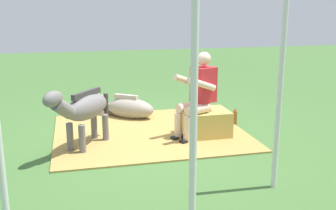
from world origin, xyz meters
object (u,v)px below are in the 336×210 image
at_px(hay_bale, 206,123).
at_px(tent_pole_mid, 194,117).
at_px(person_seated, 198,93).
at_px(pony_standing, 83,109).
at_px(pony_lying, 125,107).
at_px(soda_bottle, 235,117).
at_px(tent_pole_left, 280,88).

bearing_deg(hay_bale, tent_pole_mid, 68.81).
bearing_deg(person_seated, tent_pole_mid, 71.33).
relative_size(pony_standing, pony_lying, 0.92).
xyz_separation_m(pony_standing, soda_bottle, (-2.46, -0.53, -0.42)).
xyz_separation_m(pony_lying, tent_pole_mid, (-0.02, 3.96, 0.92)).
bearing_deg(tent_pole_mid, pony_standing, -73.17).
relative_size(person_seated, soda_bottle, 4.30).
relative_size(person_seated, tent_pole_mid, 0.58).
bearing_deg(soda_bottle, tent_pole_left, 77.59).
height_order(pony_lying, soda_bottle, pony_lying).
distance_m(person_seated, tent_pole_left, 1.87).
xyz_separation_m(hay_bale, tent_pole_left, (-0.16, 1.84, 0.91)).
xyz_separation_m(person_seated, tent_pole_mid, (0.89, 2.63, 0.41)).
distance_m(pony_standing, tent_pole_left, 2.67).
height_order(soda_bottle, tent_pole_left, tent_pole_left).
bearing_deg(pony_lying, person_seated, 124.16).
relative_size(person_seated, pony_lying, 1.03).
height_order(pony_standing, soda_bottle, pony_standing).
bearing_deg(pony_standing, tent_pole_left, 138.75).
bearing_deg(person_seated, pony_lying, -55.84).
distance_m(person_seated, pony_lying, 1.69).
height_order(hay_bale, tent_pole_left, tent_pole_left).
xyz_separation_m(person_seated, soda_bottle, (-0.80, -0.45, -0.55)).
height_order(pony_lying, tent_pole_mid, tent_pole_mid).
distance_m(person_seated, tent_pole_mid, 2.80).
bearing_deg(pony_lying, hay_bale, 129.28).
distance_m(soda_bottle, tent_pole_mid, 3.64).
xyz_separation_m(hay_bale, soda_bottle, (-0.65, -0.41, -0.06)).
distance_m(person_seated, soda_bottle, 1.07).
bearing_deg(tent_pole_mid, person_seated, -108.67).
relative_size(soda_bottle, tent_pole_left, 0.13).
xyz_separation_m(pony_standing, tent_pole_left, (-1.96, 1.72, 0.54)).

